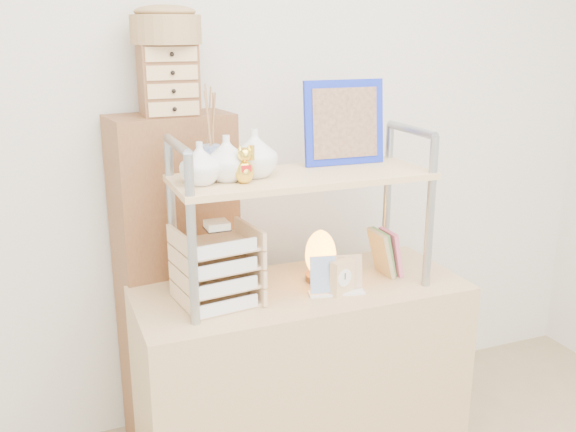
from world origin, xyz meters
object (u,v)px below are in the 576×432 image
object	(u,v)px
desk	(301,379)
letter_tray	(218,271)
cabinet	(178,285)
salt_lamp	(320,255)

from	to	relation	value
desk	letter_tray	xyz separation A→B (m)	(-0.32, -0.03, 0.49)
cabinet	salt_lamp	world-z (taller)	cabinet
desk	salt_lamp	size ratio (longest dim) A/B	6.15
salt_lamp	desk	bearing A→B (deg)	-157.95
desk	salt_lamp	distance (m)	0.48
desk	letter_tray	distance (m)	0.59
cabinet	letter_tray	size ratio (longest dim) A/B	4.57
cabinet	letter_tray	world-z (taller)	cabinet
desk	salt_lamp	xyz separation A→B (m)	(0.09, 0.04, 0.47)
desk	letter_tray	world-z (taller)	letter_tray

